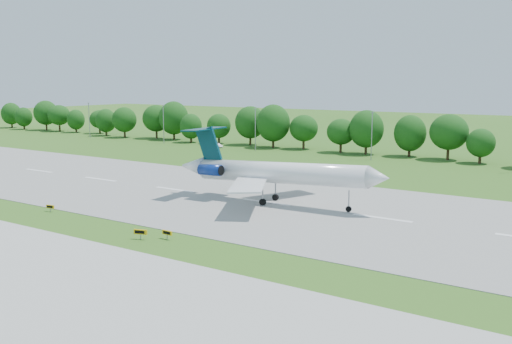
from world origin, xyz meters
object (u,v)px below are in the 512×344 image
object	(u,v)px
taxi_sign_left	(50,207)
service_vehicle_b	(210,146)
service_vehicle_a	(218,145)
airliner	(270,171)

from	to	relation	value
taxi_sign_left	service_vehicle_b	bearing A→B (deg)	100.76
service_vehicle_a	service_vehicle_b	world-z (taller)	service_vehicle_b
service_vehicle_a	service_vehicle_b	distance (m)	2.83
airliner	taxi_sign_left	xyz separation A→B (m)	(-24.89, -23.72, -4.54)
airliner	service_vehicle_b	xyz separation A→B (m)	(-55.91, 55.36, -4.67)
service_vehicle_a	service_vehicle_b	size ratio (longest dim) A/B	0.98
service_vehicle_a	service_vehicle_b	xyz separation A→B (m)	(-1.09, -2.62, 0.03)
airliner	taxi_sign_left	distance (m)	34.68
airliner	service_vehicle_a	bearing A→B (deg)	130.13
service_vehicle_b	airliner	bearing A→B (deg)	-154.11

